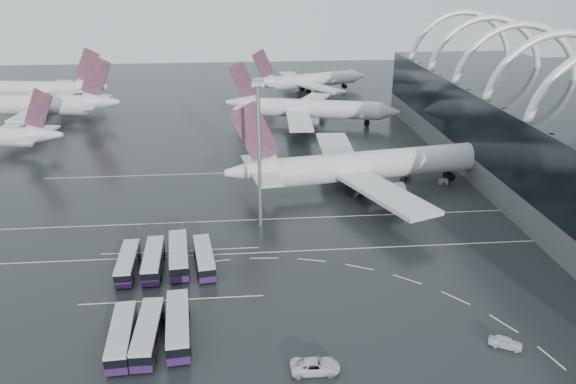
{
  "coord_description": "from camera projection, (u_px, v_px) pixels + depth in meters",
  "views": [
    {
      "loc": [
        -12.9,
        -90.6,
        47.66
      ],
      "look_at": [
        -3.82,
        9.02,
        7.0
      ],
      "focal_mm": 35.0,
      "sensor_mm": 36.0,
      "label": 1
    }
  ],
  "objects": [
    {
      "name": "bus_row_near_d",
      "position": [
        204.0,
        257.0,
        94.86
      ],
      "size": [
        4.43,
        12.62,
        3.04
      ],
      "rotation": [
        0.0,
        0.0,
        1.71
      ],
      "color": "#2E1441",
      "rests_on": "ground"
    },
    {
      "name": "gse_cart_belly_a",
      "position": [
        388.0,
        194.0,
        123.56
      ],
      "size": [
        2.36,
        1.39,
        1.29
      ],
      "primitive_type": "cube",
      "color": "gold",
      "rests_on": "ground"
    },
    {
      "name": "bus_row_near_a",
      "position": [
        128.0,
        263.0,
        93.31
      ],
      "size": [
        3.18,
        12.14,
        2.97
      ],
      "rotation": [
        0.0,
        0.0,
        1.6
      ],
      "color": "#2E1441",
      "rests_on": "ground"
    },
    {
      "name": "lane_marking_near",
      "position": [
        315.0,
        250.0,
        100.77
      ],
      "size": [
        120.0,
        0.25,
        0.01
      ],
      "primitive_type": "cube",
      "color": "silver",
      "rests_on": "ground"
    },
    {
      "name": "lane_marking_far",
      "position": [
        292.0,
        171.0,
        139.52
      ],
      "size": [
        120.0,
        0.25,
        0.01
      ],
      "primitive_type": "cube",
      "color": "silver",
      "rests_on": "ground"
    },
    {
      "name": "bus_row_far_a",
      "position": [
        122.0,
        336.0,
        74.77
      ],
      "size": [
        3.6,
        12.7,
        3.09
      ],
      "rotation": [
        0.0,
        0.0,
        1.63
      ],
      "color": "#2E1441",
      "rests_on": "ground"
    },
    {
      "name": "ground",
      "position": [
        313.0,
        245.0,
        102.62
      ],
      "size": [
        420.0,
        420.0,
        0.0
      ],
      "primitive_type": "plane",
      "color": "black",
      "rests_on": "ground"
    },
    {
      "name": "bus_row_near_c",
      "position": [
        179.0,
        255.0,
        95.36
      ],
      "size": [
        4.45,
        13.78,
        3.33
      ],
      "rotation": [
        0.0,
        0.0,
        1.68
      ],
      "color": "#2E1441",
      "rests_on": "ground"
    },
    {
      "name": "lane_marking_mid",
      "position": [
        305.0,
        218.0,
        113.69
      ],
      "size": [
        120.0,
        0.25,
        0.01
      ],
      "primitive_type": "cube",
      "color": "silver",
      "rests_on": "ground"
    },
    {
      "name": "bus_bay_line_north",
      "position": [
        181.0,
        251.0,
        100.6
      ],
      "size": [
        28.0,
        0.25,
        0.01
      ],
      "primitive_type": "cube",
      "color": "silver",
      "rests_on": "ground"
    },
    {
      "name": "jet_remote_far",
      "position": [
        47.0,
        90.0,
        204.64
      ],
      "size": [
        47.02,
        37.98,
        20.45
      ],
      "rotation": [
        0.0,
        0.0,
        3.0
      ],
      "color": "silver",
      "rests_on": "ground"
    },
    {
      "name": "van_curve_b",
      "position": [
        506.0,
        342.0,
        75.06
      ],
      "size": [
        4.69,
        3.62,
        1.49
      ],
      "primitive_type": "imported",
      "rotation": [
        0.0,
        0.0,
        1.08
      ],
      "color": "silver",
      "rests_on": "ground"
    },
    {
      "name": "bus_row_near_b",
      "position": [
        153.0,
        260.0,
        94.0
      ],
      "size": [
        3.39,
        12.72,
        3.11
      ],
      "rotation": [
        0.0,
        0.0,
        1.61
      ],
      "color": "#2E1441",
      "rests_on": "ground"
    },
    {
      "name": "bus_row_far_b",
      "position": [
        148.0,
        333.0,
        75.34
      ],
      "size": [
        3.17,
        12.89,
        3.17
      ],
      "rotation": [
        0.0,
        0.0,
        1.56
      ],
      "color": "#2E1441",
      "rests_on": "ground"
    },
    {
      "name": "floodlight_mast",
      "position": [
        259.0,
        138.0,
        103.89
      ],
      "size": [
        2.18,
        2.18,
        28.44
      ],
      "color": "gray",
      "rests_on": "ground"
    },
    {
      "name": "gse_cart_belly_b",
      "position": [
        405.0,
        176.0,
        134.44
      ],
      "size": [
        2.35,
        1.39,
        1.28
      ],
      "primitive_type": "cube",
      "color": "slate",
      "rests_on": "ground"
    },
    {
      "name": "van_curve_a",
      "position": [
        315.0,
        366.0,
        70.45
      ],
      "size": [
        6.36,
        3.05,
        1.75
      ],
      "primitive_type": "imported",
      "rotation": [
        0.0,
        0.0,
        1.55
      ],
      "color": "silver",
      "rests_on": "ground"
    },
    {
      "name": "jet_remote_mid",
      "position": [
        47.0,
        105.0,
        180.97
      ],
      "size": [
        49.49,
        39.93,
        21.53
      ],
      "rotation": [
        0.0,
        0.0,
        3.03
      ],
      "color": "silver",
      "rests_on": "ground"
    },
    {
      "name": "airliner_gate_b",
      "position": [
        308.0,
        109.0,
        179.0
      ],
      "size": [
        55.39,
        49.07,
        19.44
      ],
      "rotation": [
        0.0,
        0.0,
        -0.25
      ],
      "color": "silver",
      "rests_on": "ground"
    },
    {
      "name": "bus_bay_line_south",
      "position": [
        172.0,
        300.0,
        85.84
      ],
      "size": [
        28.0,
        0.25,
        0.01
      ],
      "primitive_type": "cube",
      "color": "silver",
      "rests_on": "ground"
    },
    {
      "name": "airliner_gate_c",
      "position": [
        307.0,
        81.0,
        223.16
      ],
      "size": [
        49.94,
        45.53,
        18.36
      ],
      "rotation": [
        0.0,
        0.0,
        0.36
      ],
      "color": "silver",
      "rests_on": "ground"
    },
    {
      "name": "airliner_main",
      "position": [
        362.0,
        167.0,
        126.08
      ],
      "size": [
        64.69,
        56.08,
        21.94
      ],
      "rotation": [
        0.0,
        0.0,
        0.16
      ],
      "color": "silver",
      "rests_on": "ground"
    },
    {
      "name": "bus_row_far_c",
      "position": [
        178.0,
        325.0,
        76.87
      ],
      "size": [
        4.22,
        13.64,
        3.3
      ],
      "rotation": [
        0.0,
        0.0,
        1.66
      ],
      "color": "#2E1441",
      "rests_on": "ground"
    },
    {
      "name": "gse_cart_belly_d",
      "position": [
        443.0,
        181.0,
        131.2
      ],
      "size": [
        2.06,
        1.22,
        1.12
      ],
      "primitive_type": "cube",
      "color": "slate",
      "rests_on": "ground"
    }
  ]
}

